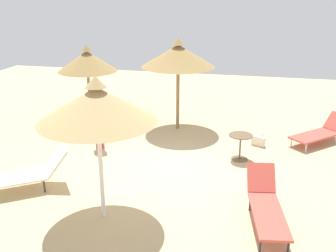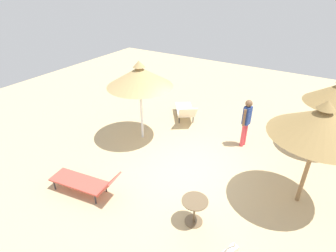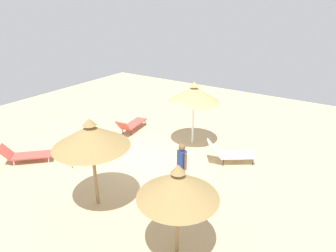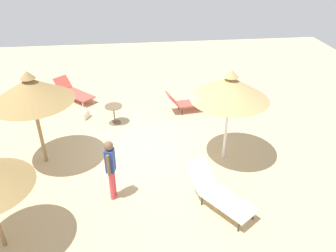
{
  "view_description": "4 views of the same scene",
  "coord_description": "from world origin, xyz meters",
  "px_view_note": "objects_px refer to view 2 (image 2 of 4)",
  "views": [
    {
      "loc": [
        -8.98,
        -2.01,
        4.48
      ],
      "look_at": [
        0.07,
        0.01,
        1.19
      ],
      "focal_mm": 42.11,
      "sensor_mm": 36.0,
      "label": 1
    },
    {
      "loc": [
        2.99,
        -6.09,
        5.38
      ],
      "look_at": [
        -0.77,
        0.04,
        1.33
      ],
      "focal_mm": 28.6,
      "sensor_mm": 36.0,
      "label": 2
    },
    {
      "loc": [
        8.55,
        6.64,
        6.08
      ],
      "look_at": [
        -0.73,
        0.55,
        1.4
      ],
      "focal_mm": 31.45,
      "sensor_mm": 36.0,
      "label": 3
    },
    {
      "loc": [
        0.37,
        9.23,
        6.25
      ],
      "look_at": [
        -0.68,
        0.24,
        0.92
      ],
      "focal_mm": 35.65,
      "sensor_mm": 36.0,
      "label": 4
    }
  ],
  "objects_px": {
    "parasol_umbrella_near_left": "(140,77)",
    "lounge_chair_center": "(87,182)",
    "person_standing_far_right": "(246,120)",
    "lounge_chair_near_right": "(186,111)",
    "parasol_umbrella_far_left": "(322,123)",
    "side_table_round": "(195,207)"
  },
  "relations": [
    {
      "from": "lounge_chair_center",
      "to": "side_table_round",
      "type": "relative_size",
      "value": 3.04
    },
    {
      "from": "lounge_chair_near_right",
      "to": "side_table_round",
      "type": "distance_m",
      "value": 5.45
    },
    {
      "from": "lounge_chair_near_right",
      "to": "side_table_round",
      "type": "height_order",
      "value": "lounge_chair_near_right"
    },
    {
      "from": "person_standing_far_right",
      "to": "side_table_round",
      "type": "relative_size",
      "value": 2.49
    },
    {
      "from": "parasol_umbrella_far_left",
      "to": "lounge_chair_near_right",
      "type": "height_order",
      "value": "parasol_umbrella_far_left"
    },
    {
      "from": "parasol_umbrella_near_left",
      "to": "person_standing_far_right",
      "type": "distance_m",
      "value": 3.96
    },
    {
      "from": "lounge_chair_center",
      "to": "lounge_chair_near_right",
      "type": "height_order",
      "value": "lounge_chair_near_right"
    },
    {
      "from": "person_standing_far_right",
      "to": "parasol_umbrella_near_left",
      "type": "bearing_deg",
      "value": -157.11
    },
    {
      "from": "side_table_round",
      "to": "lounge_chair_near_right",
      "type": "bearing_deg",
      "value": 120.54
    },
    {
      "from": "lounge_chair_center",
      "to": "side_table_round",
      "type": "distance_m",
      "value": 3.06
    },
    {
      "from": "lounge_chair_center",
      "to": "side_table_round",
      "type": "height_order",
      "value": "lounge_chair_center"
    },
    {
      "from": "parasol_umbrella_far_left",
      "to": "lounge_chair_center",
      "type": "xyz_separation_m",
      "value": [
        -5.07,
        -2.8,
        -2.02
      ]
    },
    {
      "from": "parasol_umbrella_near_left",
      "to": "lounge_chair_near_right",
      "type": "height_order",
      "value": "parasol_umbrella_near_left"
    },
    {
      "from": "parasol_umbrella_near_left",
      "to": "side_table_round",
      "type": "bearing_deg",
      "value": -36.76
    },
    {
      "from": "parasol_umbrella_near_left",
      "to": "lounge_chair_center",
      "type": "bearing_deg",
      "value": -81.42
    },
    {
      "from": "parasol_umbrella_far_left",
      "to": "lounge_chair_center",
      "type": "height_order",
      "value": "parasol_umbrella_far_left"
    },
    {
      "from": "parasol_umbrella_near_left",
      "to": "parasol_umbrella_far_left",
      "type": "bearing_deg",
      "value": -4.62
    },
    {
      "from": "parasol_umbrella_near_left",
      "to": "person_standing_far_right",
      "type": "height_order",
      "value": "parasol_umbrella_near_left"
    },
    {
      "from": "lounge_chair_near_right",
      "to": "parasol_umbrella_near_left",
      "type": "bearing_deg",
      "value": -108.73
    },
    {
      "from": "parasol_umbrella_near_left",
      "to": "lounge_chair_center",
      "type": "distance_m",
      "value": 3.85
    },
    {
      "from": "parasol_umbrella_far_left",
      "to": "parasol_umbrella_near_left",
      "type": "bearing_deg",
      "value": 175.38
    },
    {
      "from": "parasol_umbrella_far_left",
      "to": "lounge_chair_near_right",
      "type": "distance_m",
      "value": 5.83
    }
  ]
}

